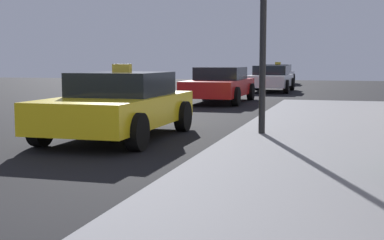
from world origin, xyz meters
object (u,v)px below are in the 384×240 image
at_px(car_yellow, 119,105).
at_px(car_silver, 277,74).
at_px(car_red, 220,84).
at_px(car_white, 271,78).

relative_size(car_yellow, car_silver, 0.93).
bearing_deg(car_silver, car_red, 89.61).
bearing_deg(car_red, car_yellow, 90.96).
distance_m(car_yellow, car_red, 9.44).
xyz_separation_m(car_yellow, car_white, (0.71, 16.89, 0.00)).
distance_m(car_red, car_silver, 16.42).
relative_size(car_yellow, car_white, 0.93).
bearing_deg(car_silver, car_white, 94.83).
bearing_deg(car_red, car_white, -96.66).
bearing_deg(car_white, car_red, 83.34).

